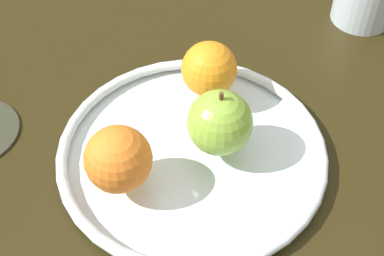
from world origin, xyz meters
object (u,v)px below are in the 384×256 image
fruit_bowl (192,152)px  orange_front_left (209,69)px  apple (220,123)px  orange_front_right (118,159)px

fruit_bowl → orange_front_left: size_ratio=4.55×
orange_front_left → apple: bearing=-134.1°
fruit_bowl → apple: size_ratio=3.78×
orange_front_right → orange_front_left: 15.91cm
orange_front_right → orange_front_left: size_ratio=1.05×
fruit_bowl → orange_front_right: size_ratio=4.31×
fruit_bowl → orange_front_left: 9.84cm
fruit_bowl → apple: apple is taller
fruit_bowl → orange_front_right: (-7.88, 2.68, 4.24)cm
apple → fruit_bowl: bearing=136.7°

